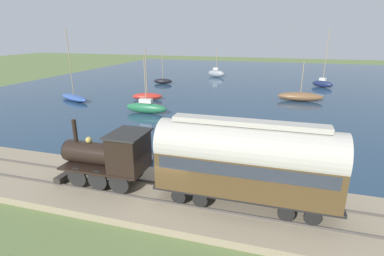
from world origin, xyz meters
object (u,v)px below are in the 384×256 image
at_px(sailboat_green, 146,107).
at_px(sailboat_brown, 300,97).
at_px(sailboat_blue, 74,97).
at_px(rowboat_off_pier, 146,155).
at_px(sailboat_navy, 323,83).
at_px(sailboat_black, 163,81).
at_px(sailboat_red, 147,96).
at_px(rowboat_mid_harbor, 217,137).
at_px(steam_locomotive, 111,154).
at_px(sailboat_gray, 216,73).
at_px(passenger_coach, 246,160).

distance_m(sailboat_green, sailboat_brown, 20.49).
xyz_separation_m(sailboat_blue, rowboat_off_pier, (-14.80, -17.37, -0.19)).
distance_m(sailboat_navy, sailboat_black, 27.06).
distance_m(sailboat_red, sailboat_brown, 20.43).
distance_m(sailboat_navy, sailboat_blue, 38.77).
height_order(sailboat_red, rowboat_mid_harbor, sailboat_red).
distance_m(steam_locomotive, sailboat_brown, 30.32).
xyz_separation_m(sailboat_green, rowboat_mid_harbor, (-6.57, -9.57, -0.39)).
height_order(sailboat_brown, rowboat_off_pier, sailboat_brown).
bearing_deg(steam_locomotive, sailboat_red, 20.40).
bearing_deg(sailboat_gray, passenger_coach, -149.71).
relative_size(sailboat_red, sailboat_brown, 1.15).
bearing_deg(sailboat_brown, passenger_coach, 169.18).
relative_size(sailboat_red, rowboat_mid_harbor, 2.41).
bearing_deg(passenger_coach, sailboat_black, 27.71).
bearing_deg(rowboat_off_pier, sailboat_blue, 106.43).
height_order(sailboat_green, sailboat_black, sailboat_green).
xyz_separation_m(passenger_coach, rowboat_mid_harbor, (9.96, 3.48, -2.61)).
height_order(passenger_coach, sailboat_gray, sailboat_gray).
height_order(sailboat_green, sailboat_gray, sailboat_green).
relative_size(sailboat_navy, rowboat_mid_harbor, 3.32).
bearing_deg(rowboat_mid_harbor, sailboat_red, 86.04).
height_order(sailboat_gray, sailboat_brown, sailboat_gray).
xyz_separation_m(sailboat_black, sailboat_brown, (-7.84, -22.75, 0.10)).
relative_size(passenger_coach, rowboat_off_pier, 3.19).
xyz_separation_m(passenger_coach, sailboat_gray, (46.82, 11.59, -2.10)).
xyz_separation_m(sailboat_navy, sailboat_blue, (-20.52, 32.90, -0.23)).
bearing_deg(sailboat_gray, sailboat_brown, -124.06).
relative_size(sailboat_green, rowboat_off_pier, 2.17).
relative_size(sailboat_blue, rowboat_mid_harbor, 3.29).
bearing_deg(sailboat_red, rowboat_mid_harbor, -153.40).
bearing_deg(passenger_coach, sailboat_navy, -11.03).
bearing_deg(sailboat_blue, rowboat_mid_harbor, -89.94).
xyz_separation_m(sailboat_gray, sailboat_brown, (-18.71, -15.45, -0.19)).
distance_m(passenger_coach, sailboat_black, 40.68).
distance_m(sailboat_green, sailboat_red, 7.10).
relative_size(steam_locomotive, rowboat_off_pier, 1.88).
xyz_separation_m(passenger_coach, sailboat_navy, (40.21, -7.84, -2.21)).
distance_m(sailboat_green, rowboat_off_pier, 12.83).
relative_size(sailboat_navy, sailboat_gray, 1.59).
distance_m(rowboat_mid_harbor, rowboat_off_pier, 6.60).
distance_m(sailboat_red, rowboat_off_pier, 19.92).
distance_m(sailboat_navy, sailboat_red, 29.33).
height_order(sailboat_black, sailboat_brown, sailboat_black).
distance_m(sailboat_brown, rowboat_off_pier, 25.94).
distance_m(steam_locomotive, rowboat_mid_harbor, 10.88).
xyz_separation_m(passenger_coach, sailboat_green, (16.53, 13.04, -2.23)).
height_order(sailboat_blue, rowboat_off_pier, sailboat_blue).
bearing_deg(passenger_coach, rowboat_mid_harbor, 19.23).
bearing_deg(sailboat_green, sailboat_gray, -3.36).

